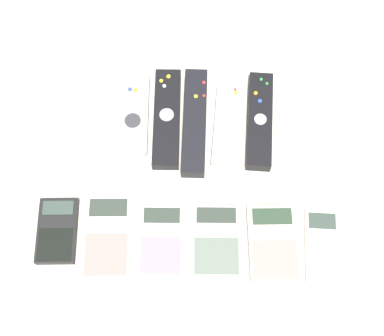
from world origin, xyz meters
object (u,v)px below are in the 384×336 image
at_px(remote_2, 197,122).
at_px(remote_0, 134,116).
at_px(calculator_5, 322,246).
at_px(calculator_4, 273,243).
at_px(remote_4, 260,121).
at_px(calculator_3, 216,240).
at_px(calculator_2, 161,240).
at_px(remote_1, 167,118).
at_px(calculator_1, 107,236).
at_px(remote_3, 228,123).
at_px(calculator_0, 57,231).

bearing_deg(remote_2, remote_0, 174.42).
bearing_deg(remote_0, calculator_5, -36.74).
bearing_deg(calculator_4, remote_4, 92.39).
height_order(remote_4, calculator_3, remote_4).
height_order(calculator_2, calculator_3, calculator_3).
relative_size(remote_1, remote_2, 0.95).
bearing_deg(remote_4, calculator_1, -137.02).
xyz_separation_m(remote_4, calculator_2, (-0.17, -0.24, -0.01)).
bearing_deg(calculator_3, remote_3, 84.14).
bearing_deg(calculator_1, calculator_5, -3.13).
height_order(remote_2, calculator_4, remote_2).
bearing_deg(remote_2, calculator_2, -103.57).
bearing_deg(remote_3, remote_1, -179.08).
distance_m(remote_2, calculator_4, 0.27).
distance_m(remote_0, calculator_1, 0.24).
xyz_separation_m(remote_2, calculator_2, (-0.05, -0.23, -0.01)).
distance_m(remote_2, calculator_0, 0.33).
xyz_separation_m(remote_3, calculator_4, (0.09, -0.23, 0.00)).
distance_m(remote_1, calculator_5, 0.37).
height_order(remote_1, calculator_2, remote_1).
height_order(remote_1, calculator_1, remote_1).
bearing_deg(remote_1, remote_0, 174.80).
xyz_separation_m(remote_0, calculator_5, (0.36, -0.24, -0.00)).
xyz_separation_m(remote_0, remote_1, (0.07, -0.00, 0.00)).
bearing_deg(calculator_5, calculator_0, 179.95).
bearing_deg(calculator_0, calculator_2, -5.59).
bearing_deg(calculator_0, remote_2, 39.95).
distance_m(calculator_1, calculator_5, 0.38).
bearing_deg(remote_0, remote_2, -7.58).
relative_size(remote_3, calculator_4, 1.27).
distance_m(remote_4, calculator_3, 0.25).
bearing_deg(remote_0, remote_4, -3.07).
xyz_separation_m(remote_0, calculator_0, (-0.11, -0.24, -0.00)).
xyz_separation_m(calculator_0, calculator_5, (0.47, -0.00, -0.00)).
distance_m(calculator_4, calculator_5, 0.09).
relative_size(remote_0, calculator_5, 1.29).
relative_size(calculator_0, calculator_1, 0.79).
bearing_deg(calculator_4, calculator_5, -4.07).
xyz_separation_m(calculator_3, calculator_4, (0.10, 0.00, 0.00)).
height_order(remote_2, remote_3, remote_2).
bearing_deg(remote_2, remote_3, 2.95).
distance_m(calculator_0, calculator_2, 0.19).
distance_m(remote_0, calculator_3, 0.29).
height_order(remote_3, calculator_4, same).
xyz_separation_m(remote_4, calculator_5, (0.11, -0.24, -0.01)).
bearing_deg(remote_1, calculator_4, -51.27).
bearing_deg(calculator_5, calculator_1, -179.45).
bearing_deg(calculator_2, remote_1, 89.21).
xyz_separation_m(remote_1, calculator_3, (0.10, -0.23, -0.00)).
bearing_deg(calculator_3, calculator_1, 178.19).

